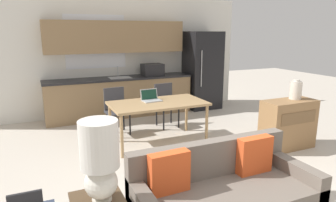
{
  "coord_description": "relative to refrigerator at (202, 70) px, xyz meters",
  "views": [
    {
      "loc": [
        -1.73,
        -2.31,
        1.93
      ],
      "look_at": [
        -0.04,
        1.5,
        0.95
      ],
      "focal_mm": 32.0,
      "sensor_mm": 36.0,
      "label": 1
    }
  ],
  "objects": [
    {
      "name": "dining_chair_far_left",
      "position": [
        -2.5,
        -1.09,
        -0.47
      ],
      "size": [
        0.45,
        0.45,
        0.87
      ],
      "rotation": [
        0.0,
        0.0,
        0.08
      ],
      "color": "#38383D",
      "rests_on": "ground_plane"
    },
    {
      "name": "laptop",
      "position": [
        -2.04,
        -1.72,
        -0.18
      ],
      "size": [
        0.34,
        0.28,
        0.2
      ],
      "rotation": [
        0.0,
        0.0,
        0.08
      ],
      "color": "#B7BABC",
      "rests_on": "dining_table"
    },
    {
      "name": "refrigerator",
      "position": [
        0.0,
        0.0,
        0.0
      ],
      "size": [
        0.82,
        0.75,
        1.92
      ],
      "color": "black",
      "rests_on": "ground_plane"
    },
    {
      "name": "wall_back",
      "position": [
        -2.12,
        0.41,
        0.4
      ],
      "size": [
        6.4,
        0.07,
        2.7
      ],
      "color": "silver",
      "rests_on": "ground_plane"
    },
    {
      "name": "table_lamp",
      "position": [
        -3.45,
        -4.32,
        -0.0
      ],
      "size": [
        0.31,
        0.31,
        0.67
      ],
      "color": "silver",
      "rests_on": "side_table"
    },
    {
      "name": "dining_table",
      "position": [
        -1.98,
        -1.89,
        -0.29
      ],
      "size": [
        1.63,
        0.89,
        0.73
      ],
      "color": "tan",
      "rests_on": "ground_plane"
    },
    {
      "name": "credenza",
      "position": [
        -0.08,
        -2.98,
        -0.55
      ],
      "size": [
        0.91,
        0.42,
        0.82
      ],
      "color": "olive",
      "rests_on": "ground_plane"
    },
    {
      "name": "dining_chair_far_right",
      "position": [
        -1.46,
        -1.05,
        -0.47
      ],
      "size": [
        0.44,
        0.44,
        0.87
      ],
      "rotation": [
        0.0,
        0.0,
        0.05
      ],
      "color": "#38383D",
      "rests_on": "ground_plane"
    },
    {
      "name": "couch",
      "position": [
        -2.25,
        -4.28,
        -0.63
      ],
      "size": [
        1.83,
        0.8,
        0.83
      ],
      "color": "#3D2D1E",
      "rests_on": "ground_plane"
    },
    {
      "name": "kitchen_counter",
      "position": [
        -2.1,
        0.11,
        -0.12
      ],
      "size": [
        3.33,
        0.65,
        2.15
      ],
      "color": "#8E704C",
      "rests_on": "ground_plane"
    },
    {
      "name": "vase",
      "position": [
        0.07,
        -2.93,
        0.02
      ],
      "size": [
        0.2,
        0.2,
        0.33
      ],
      "color": "beige",
      "rests_on": "credenza"
    }
  ]
}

